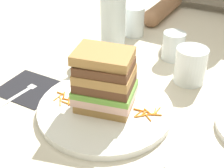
{
  "coord_description": "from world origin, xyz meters",
  "views": [
    {
      "loc": [
        0.26,
        -0.47,
        0.43
      ],
      "look_at": [
        -0.02,
        0.02,
        0.06
      ],
      "focal_mm": 49.78,
      "sensor_mm": 36.0,
      "label": 1
    }
  ],
  "objects_px": {
    "knife": "(188,138)",
    "juice_glass": "(190,68)",
    "empty_tumbler_1": "(173,46)",
    "water_bottle": "(113,8)",
    "sandwich": "(105,81)",
    "fork": "(22,91)",
    "main_plate": "(105,109)",
    "empty_tumbler_0": "(135,22)",
    "napkin_dark": "(30,88)"
  },
  "relations": [
    {
      "from": "napkin_dark",
      "to": "fork",
      "type": "relative_size",
      "value": 0.83
    },
    {
      "from": "napkin_dark",
      "to": "water_bottle",
      "type": "relative_size",
      "value": 0.51
    },
    {
      "from": "sandwich",
      "to": "knife",
      "type": "relative_size",
      "value": 0.72
    },
    {
      "from": "main_plate",
      "to": "sandwich",
      "type": "xyz_separation_m",
      "value": [
        -0.0,
        0.0,
        0.07
      ]
    },
    {
      "from": "sandwich",
      "to": "napkin_dark",
      "type": "bearing_deg",
      "value": -175.71
    },
    {
      "from": "main_plate",
      "to": "water_bottle",
      "type": "bearing_deg",
      "value": 116.63
    },
    {
      "from": "knife",
      "to": "empty_tumbler_1",
      "type": "height_order",
      "value": "empty_tumbler_1"
    },
    {
      "from": "fork",
      "to": "empty_tumbler_0",
      "type": "bearing_deg",
      "value": 78.52
    },
    {
      "from": "empty_tumbler_1",
      "to": "water_bottle",
      "type": "bearing_deg",
      "value": -177.45
    },
    {
      "from": "water_bottle",
      "to": "empty_tumbler_0",
      "type": "distance_m",
      "value": 0.12
    },
    {
      "from": "water_bottle",
      "to": "main_plate",
      "type": "bearing_deg",
      "value": -63.37
    },
    {
      "from": "napkin_dark",
      "to": "knife",
      "type": "xyz_separation_m",
      "value": [
        0.39,
        0.02,
        0.0
      ]
    },
    {
      "from": "empty_tumbler_1",
      "to": "sandwich",
      "type": "bearing_deg",
      "value": -98.0
    },
    {
      "from": "empty_tumbler_0",
      "to": "main_plate",
      "type": "bearing_deg",
      "value": -72.58
    },
    {
      "from": "main_plate",
      "to": "fork",
      "type": "bearing_deg",
      "value": -170.01
    },
    {
      "from": "empty_tumbler_1",
      "to": "juice_glass",
      "type": "bearing_deg",
      "value": -49.72
    },
    {
      "from": "sandwich",
      "to": "empty_tumbler_1",
      "type": "xyz_separation_m",
      "value": [
        0.04,
        0.3,
        -0.04
      ]
    },
    {
      "from": "knife",
      "to": "empty_tumbler_1",
      "type": "distance_m",
      "value": 0.33
    },
    {
      "from": "sandwich",
      "to": "napkin_dark",
      "type": "xyz_separation_m",
      "value": [
        -0.21,
        -0.02,
        -0.08
      ]
    },
    {
      "from": "main_plate",
      "to": "fork",
      "type": "xyz_separation_m",
      "value": [
        -0.21,
        -0.04,
        -0.0
      ]
    },
    {
      "from": "sandwich",
      "to": "fork",
      "type": "distance_m",
      "value": 0.23
    },
    {
      "from": "main_plate",
      "to": "empty_tumbler_1",
      "type": "xyz_separation_m",
      "value": [
        0.04,
        0.3,
        0.03
      ]
    },
    {
      "from": "juice_glass",
      "to": "empty_tumbler_0",
      "type": "xyz_separation_m",
      "value": [
        -0.24,
        0.18,
        0.01
      ]
    },
    {
      "from": "main_plate",
      "to": "empty_tumbler_0",
      "type": "relative_size",
      "value": 3.11
    },
    {
      "from": "knife",
      "to": "empty_tumbler_1",
      "type": "bearing_deg",
      "value": 115.96
    },
    {
      "from": "fork",
      "to": "water_bottle",
      "type": "xyz_separation_m",
      "value": [
        0.06,
        0.33,
        0.12
      ]
    },
    {
      "from": "main_plate",
      "to": "water_bottle",
      "type": "xyz_separation_m",
      "value": [
        -0.15,
        0.3,
        0.11
      ]
    },
    {
      "from": "knife",
      "to": "napkin_dark",
      "type": "bearing_deg",
      "value": -176.75
    },
    {
      "from": "knife",
      "to": "water_bottle",
      "type": "xyz_separation_m",
      "value": [
        -0.33,
        0.29,
        0.12
      ]
    },
    {
      "from": "empty_tumbler_0",
      "to": "empty_tumbler_1",
      "type": "height_order",
      "value": "empty_tumbler_0"
    },
    {
      "from": "knife",
      "to": "water_bottle",
      "type": "distance_m",
      "value": 0.46
    },
    {
      "from": "main_plate",
      "to": "napkin_dark",
      "type": "distance_m",
      "value": 0.21
    },
    {
      "from": "fork",
      "to": "knife",
      "type": "xyz_separation_m",
      "value": [
        0.4,
        0.04,
        -0.0
      ]
    },
    {
      "from": "water_bottle",
      "to": "empty_tumbler_0",
      "type": "bearing_deg",
      "value": 75.22
    },
    {
      "from": "napkin_dark",
      "to": "empty_tumbler_0",
      "type": "xyz_separation_m",
      "value": [
        0.08,
        0.41,
        0.05
      ]
    },
    {
      "from": "napkin_dark",
      "to": "juice_glass",
      "type": "height_order",
      "value": "juice_glass"
    },
    {
      "from": "juice_glass",
      "to": "knife",
      "type": "bearing_deg",
      "value": -71.98
    },
    {
      "from": "sandwich",
      "to": "water_bottle",
      "type": "bearing_deg",
      "value": 116.56
    },
    {
      "from": "fork",
      "to": "main_plate",
      "type": "bearing_deg",
      "value": 9.99
    },
    {
      "from": "napkin_dark",
      "to": "knife",
      "type": "height_order",
      "value": "same"
    },
    {
      "from": "main_plate",
      "to": "knife",
      "type": "bearing_deg",
      "value": 2.33
    },
    {
      "from": "main_plate",
      "to": "juice_glass",
      "type": "relative_size",
      "value": 3.26
    },
    {
      "from": "knife",
      "to": "juice_glass",
      "type": "bearing_deg",
      "value": 108.02
    },
    {
      "from": "sandwich",
      "to": "juice_glass",
      "type": "distance_m",
      "value": 0.25
    },
    {
      "from": "knife",
      "to": "fork",
      "type": "bearing_deg",
      "value": -173.58
    },
    {
      "from": "napkin_dark",
      "to": "juice_glass",
      "type": "relative_size",
      "value": 1.53
    },
    {
      "from": "sandwich",
      "to": "fork",
      "type": "relative_size",
      "value": 0.86
    },
    {
      "from": "knife",
      "to": "empty_tumbler_0",
      "type": "height_order",
      "value": "empty_tumbler_0"
    },
    {
      "from": "napkin_dark",
      "to": "fork",
      "type": "distance_m",
      "value": 0.02
    },
    {
      "from": "main_plate",
      "to": "juice_glass",
      "type": "height_order",
      "value": "juice_glass"
    }
  ]
}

